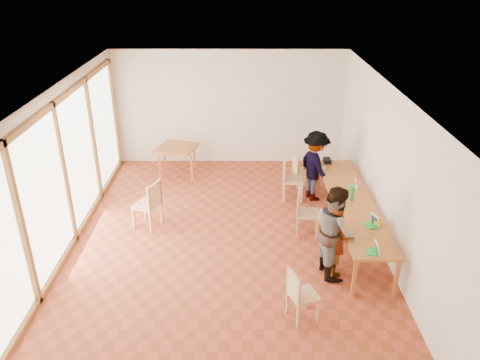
% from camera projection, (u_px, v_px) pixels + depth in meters
% --- Properties ---
extents(ground, '(8.00, 8.00, 0.00)m').
position_uv_depth(ground, '(225.00, 240.00, 9.21)').
color(ground, '#A54128').
rests_on(ground, ground).
extents(wall_back, '(6.00, 0.10, 3.00)m').
position_uv_depth(wall_back, '(229.00, 108.00, 12.18)').
color(wall_back, silver).
rests_on(wall_back, ground).
extents(wall_front, '(6.00, 0.10, 3.00)m').
position_uv_depth(wall_front, '(211.00, 327.00, 4.96)').
color(wall_front, silver).
rests_on(wall_front, ground).
extents(wall_right, '(0.10, 8.00, 3.00)m').
position_uv_depth(wall_right, '(387.00, 172.00, 8.56)').
color(wall_right, silver).
rests_on(wall_right, ground).
extents(window_wall, '(0.10, 8.00, 3.00)m').
position_uv_depth(window_wall, '(63.00, 171.00, 8.58)').
color(window_wall, white).
rests_on(window_wall, ground).
extents(ceiling, '(6.00, 8.00, 0.04)m').
position_uv_depth(ceiling, '(222.00, 90.00, 7.91)').
color(ceiling, white).
rests_on(ceiling, wall_back).
extents(communal_table, '(0.80, 4.00, 0.75)m').
position_uv_depth(communal_table, '(352.00, 202.00, 9.17)').
color(communal_table, '#BE652A').
rests_on(communal_table, ground).
extents(side_table, '(0.90, 0.90, 0.75)m').
position_uv_depth(side_table, '(177.00, 150.00, 11.75)').
color(side_table, '#BE652A').
rests_on(side_table, ground).
extents(chair_near, '(0.53, 0.53, 0.46)m').
position_uv_depth(chair_near, '(299.00, 290.00, 7.01)').
color(chair_near, '#DFB76F').
rests_on(chair_near, ground).
extents(chair_mid, '(0.51, 0.51, 0.51)m').
position_uv_depth(chair_mid, '(303.00, 207.00, 9.22)').
color(chair_mid, '#DFB76F').
rests_on(chair_mid, ground).
extents(chair_far, '(0.51, 0.51, 0.54)m').
position_uv_depth(chair_far, '(288.00, 174.00, 10.57)').
color(chair_far, '#DFB76F').
rests_on(chair_far, ground).
extents(chair_empty, '(0.46, 0.46, 0.44)m').
position_uv_depth(chair_empty, '(299.00, 167.00, 11.20)').
color(chair_empty, '#DFB76F').
rests_on(chair_empty, ground).
extents(chair_spare, '(0.62, 0.62, 0.54)m').
position_uv_depth(chair_spare, '(151.00, 200.00, 9.42)').
color(chair_spare, '#DFB76F').
rests_on(chair_spare, ground).
extents(person_near, '(0.60, 0.70, 1.63)m').
position_uv_depth(person_near, '(334.00, 232.00, 7.97)').
color(person_near, gray).
rests_on(person_near, ground).
extents(person_mid, '(0.74, 0.89, 1.66)m').
position_uv_depth(person_mid, '(335.00, 231.00, 7.97)').
color(person_mid, gray).
rests_on(person_mid, ground).
extents(person_far, '(0.96, 1.20, 1.62)m').
position_uv_depth(person_far, '(315.00, 166.00, 10.49)').
color(person_far, gray).
rests_on(person_far, ground).
extents(laptop_near, '(0.20, 0.23, 0.19)m').
position_uv_depth(laptop_near, '(374.00, 250.00, 7.50)').
color(laptop_near, green).
rests_on(laptop_near, communal_table).
extents(laptop_mid, '(0.29, 0.30, 0.21)m').
position_uv_depth(laptop_mid, '(372.00, 223.00, 8.26)').
color(laptop_mid, green).
rests_on(laptop_mid, communal_table).
extents(laptop_far, '(0.23, 0.26, 0.19)m').
position_uv_depth(laptop_far, '(354.00, 186.00, 9.59)').
color(laptop_far, green).
rests_on(laptop_far, communal_table).
extents(yellow_mug, '(0.18, 0.18, 0.11)m').
position_uv_depth(yellow_mug, '(378.00, 223.00, 8.26)').
color(yellow_mug, '#FFA90E').
rests_on(yellow_mug, communal_table).
extents(green_bottle, '(0.07, 0.07, 0.28)m').
position_uv_depth(green_bottle, '(352.00, 194.00, 9.07)').
color(green_bottle, '#187B3E').
rests_on(green_bottle, communal_table).
extents(clear_glass, '(0.07, 0.07, 0.09)m').
position_uv_depth(clear_glass, '(357.00, 186.00, 9.60)').
color(clear_glass, silver).
rests_on(clear_glass, communal_table).
extents(condiment_cup, '(0.08, 0.08, 0.06)m').
position_uv_depth(condiment_cup, '(324.00, 168.00, 10.48)').
color(condiment_cup, white).
rests_on(condiment_cup, communal_table).
extents(pink_phone, '(0.05, 0.10, 0.01)m').
position_uv_depth(pink_phone, '(350.00, 222.00, 8.38)').
color(pink_phone, '#D3366E').
rests_on(pink_phone, communal_table).
extents(black_pouch, '(0.16, 0.26, 0.09)m').
position_uv_depth(black_pouch, '(327.00, 161.00, 10.82)').
color(black_pouch, black).
rests_on(black_pouch, communal_table).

